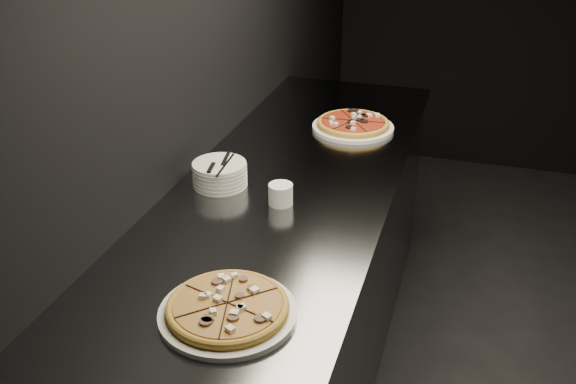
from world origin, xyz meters
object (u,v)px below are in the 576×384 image
(pizza_tomato, at_px, (353,124))
(counter, at_px, (287,292))
(ramekin, at_px, (281,194))
(plate_stack, at_px, (220,174))
(pizza_mushroom, at_px, (228,309))
(cutlery, at_px, (220,164))

(pizza_tomato, bearing_deg, counter, -100.88)
(counter, relative_size, ramekin, 30.43)
(plate_stack, bearing_deg, pizza_tomato, 62.98)
(pizza_mushroom, height_order, plate_stack, plate_stack)
(plate_stack, height_order, ramekin, plate_stack)
(counter, distance_m, plate_stack, 0.55)
(plate_stack, relative_size, ramekin, 2.32)
(pizza_mushroom, relative_size, plate_stack, 2.04)
(counter, distance_m, pizza_mushroom, 0.88)
(counter, xyz_separation_m, ramekin, (0.02, -0.14, 0.50))
(counter, bearing_deg, ramekin, -80.57)
(plate_stack, xyz_separation_m, ramekin, (0.24, -0.07, -0.00))
(pizza_mushroom, bearing_deg, pizza_tomato, 88.53)
(counter, distance_m, cutlery, 0.59)
(cutlery, bearing_deg, plate_stack, 107.42)
(pizza_mushroom, bearing_deg, counter, 96.00)
(counter, height_order, pizza_mushroom, pizza_mushroom)
(counter, relative_size, pizza_tomato, 7.14)
(counter, bearing_deg, pizza_mushroom, -84.00)
(plate_stack, bearing_deg, pizza_mushroom, -65.97)
(pizza_tomato, xyz_separation_m, cutlery, (-0.32, -0.67, 0.06))
(pizza_tomato, height_order, ramekin, ramekin)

